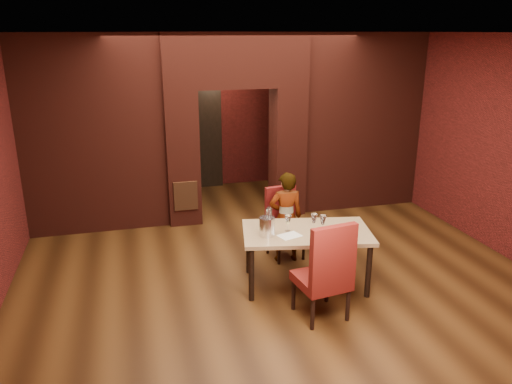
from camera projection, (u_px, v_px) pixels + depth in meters
floor at (267, 262)px, 7.29m from camera, size 8.00×8.00×0.00m
ceiling at (269, 33)px, 6.30m from camera, size 7.00×8.00×0.04m
wall_back at (215, 112)px, 10.47m from camera, size 7.00×0.04×3.20m
wall_front at (446, 303)px, 3.12m from camera, size 7.00×0.04×3.20m
wall_right at (487, 142)px, 7.65m from camera, size 0.04×8.00×3.20m
pillar_left at (182, 158)px, 8.54m from camera, size 0.55×0.55×2.30m
pillar_right at (287, 151)px, 9.01m from camera, size 0.55×0.55×2.30m
lintel at (235, 60)px, 8.28m from camera, size 2.45×0.55×0.90m
wing_wall_left at (93, 136)px, 8.06m from camera, size 2.28×0.35×3.20m
wing_wall_right at (360, 123)px, 9.21m from camera, size 2.28×0.35×3.20m
vent_panel at (186, 196)px, 8.46m from camera, size 0.40×0.03×0.50m
rear_door at (197, 139)px, 10.49m from camera, size 0.90×0.08×2.10m
rear_door_frame at (198, 139)px, 10.45m from camera, size 1.02×0.04×2.22m
dining_table at (306, 258)px, 6.55m from camera, size 1.78×1.22×0.77m
chair_far at (286, 224)px, 7.32m from camera, size 0.54×0.54×1.04m
chair_near at (322, 268)px, 5.75m from camera, size 0.63×0.63×1.22m
person_seated at (286, 217)px, 7.17m from camera, size 0.51×0.36×1.34m
wine_glass_a at (288, 223)px, 6.37m from camera, size 0.09×0.09×0.22m
wine_glass_b at (314, 222)px, 6.42m from camera, size 0.09×0.09×0.22m
wine_glass_c at (323, 224)px, 6.37m from camera, size 0.09×0.09×0.22m
tasting_sheet at (290, 236)px, 6.27m from camera, size 0.32×0.28×0.00m
wine_bucket at (267, 227)px, 6.24m from camera, size 0.20×0.20×0.24m
water_bottle at (269, 219)px, 6.35m from camera, size 0.08×0.08×0.33m
potted_plant at (321, 236)px, 7.59m from camera, size 0.46×0.42×0.47m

